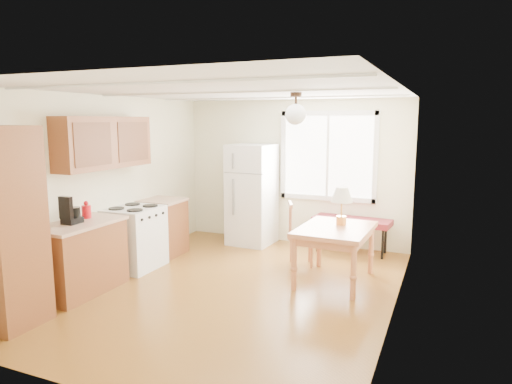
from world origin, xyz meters
The scene contains 11 objects.
room_shell centered at (0.00, 0.00, 1.25)m, with size 4.60×5.60×2.62m.
kitchen_run centered at (-1.72, -0.63, 0.84)m, with size 0.65×3.40×2.20m.
window_unit centered at (0.60, 2.47, 1.55)m, with size 1.64×0.05×1.51m.
pendant_light centered at (0.70, 0.40, 2.24)m, with size 0.26×0.26×0.40m.
refrigerator centered at (-0.64, 2.12, 0.87)m, with size 0.75×0.77×1.74m.
bench centered at (1.09, 2.22, 0.51)m, with size 1.28×0.57×0.57m.
dining_table centered at (1.15, 0.77, 0.65)m, with size 0.94×1.23×0.75m.
chair centered at (0.45, 1.24, 0.54)m, with size 0.46×0.46×0.94m.
table_lamp centered at (1.19, 0.95, 1.12)m, with size 0.29×0.29×0.51m.
coffee_maker centered at (-1.72, -0.94, 1.03)m, with size 0.18×0.23×0.35m.
kettle centered at (-1.78, -0.61, 0.99)m, with size 0.12×0.12×0.23m.
Camera 1 is at (2.49, -5.06, 2.15)m, focal length 32.00 mm.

